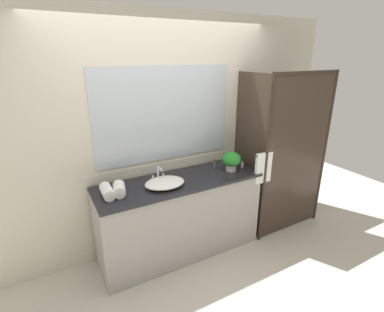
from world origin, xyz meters
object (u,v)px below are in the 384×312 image
soap_dish (231,163)px  rolled_towel_near_edge (107,191)px  amenity_bottle_conditioner (215,164)px  faucet (158,175)px  rolled_towel_middle (119,189)px  potted_plant (231,160)px  amenity_bottle_lotion (242,164)px  sink_basin (165,183)px

soap_dish → rolled_towel_near_edge: rolled_towel_near_edge is taller
amenity_bottle_conditioner → rolled_towel_near_edge: (-1.29, -0.12, 0.01)m
faucet → rolled_towel_middle: bearing=-164.0°
potted_plant → rolled_towel_middle: bearing=178.6°
rolled_towel_middle → amenity_bottle_conditioner: bearing=6.8°
amenity_bottle_conditioner → amenity_bottle_lotion: bearing=-27.1°
potted_plant → faucet: bearing=168.8°
rolled_towel_middle → potted_plant: bearing=-1.4°
amenity_bottle_conditioner → potted_plant: bearing=-56.7°
soap_dish → amenity_bottle_conditioner: size_ratio=1.03×
rolled_towel_middle → amenity_bottle_lotion: bearing=-0.4°
faucet → rolled_towel_near_edge: 0.58m
faucet → rolled_towel_middle: (-0.46, -0.13, 0.00)m
amenity_bottle_lotion → rolled_towel_near_edge: bearing=179.1°
faucet → rolled_towel_near_edge: size_ratio=0.71×
rolled_towel_middle → soap_dish: bearing=5.4°
potted_plant → amenity_bottle_lotion: (0.18, 0.02, -0.09)m
rolled_towel_near_edge → amenity_bottle_lotion: bearing=-0.9°
soap_dish → faucet: bearing=-179.9°
faucet → amenity_bottle_lotion: (1.01, -0.14, -0.01)m
potted_plant → amenity_bottle_conditioner: bearing=123.3°
potted_plant → rolled_towel_middle: potted_plant is taller
rolled_towel_near_edge → rolled_towel_middle: (0.11, -0.02, 0.00)m
faucet → rolled_towel_middle: size_ratio=0.83×
sink_basin → rolled_towel_near_edge: (-0.57, 0.05, 0.02)m
sink_basin → rolled_towel_middle: (-0.46, 0.03, 0.02)m
soap_dish → amenity_bottle_lotion: size_ratio=1.23×
sink_basin → amenity_bottle_lotion: size_ratio=5.10×
sink_basin → faucet: (-0.00, 0.16, 0.02)m
sink_basin → rolled_towel_near_edge: size_ratio=1.73×
amenity_bottle_lotion → rolled_towel_middle: size_ratio=0.40×
faucet → amenity_bottle_lotion: 1.02m
rolled_towel_near_edge → rolled_towel_middle: 0.11m
rolled_towel_near_edge → sink_basin: bearing=-4.9°
amenity_bottle_lotion → soap_dish: bearing=109.6°
sink_basin → faucet: bearing=90.0°
soap_dish → amenity_bottle_lotion: amenity_bottle_lotion is taller
sink_basin → potted_plant: bearing=0.1°
soap_dish → rolled_towel_middle: rolled_towel_middle is taller
sink_basin → soap_dish: 0.97m
amenity_bottle_conditioner → rolled_towel_middle: bearing=-173.2°
rolled_towel_near_edge → rolled_towel_middle: bearing=-7.8°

